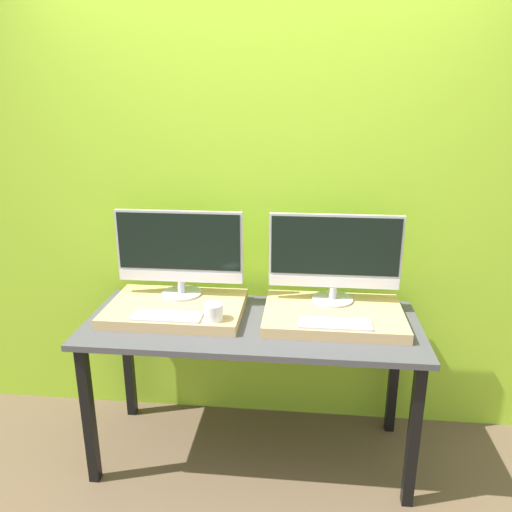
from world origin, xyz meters
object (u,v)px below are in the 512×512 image
Objects in this scene: keyboard_left at (167,316)px; mug at (213,312)px; monitor_right at (335,256)px; keyboard_right at (335,324)px; monitor_left at (180,251)px.

keyboard_left is 0.23m from mug.
keyboard_left is at bearing -159.81° from monitor_right.
mug is at bearing 0.00° from keyboard_left.
keyboard_right is (0.80, 0.00, 0.00)m from keyboard_left.
monitor_right is at bearing 20.19° from keyboard_left.
mug is (0.23, -0.30, -0.21)m from monitor_left.
keyboard_left is 3.71× the size of mug.
monitor_left is 1.00× the size of monitor_right.
monitor_right is at bearing 90.00° from keyboard_right.
monitor_right is 0.38m from keyboard_right.
monitor_right reaches higher than keyboard_left.
keyboard_left is 0.89m from monitor_right.
keyboard_left is at bearing 180.00° from keyboard_right.
mug reaches higher than keyboard_left.
keyboard_right is (0.00, -0.30, -0.24)m from monitor_right.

